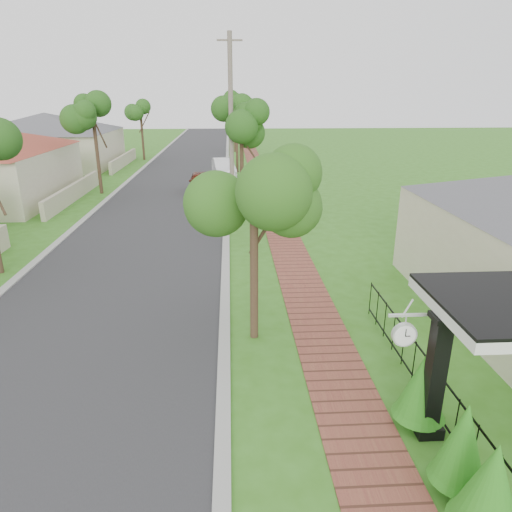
# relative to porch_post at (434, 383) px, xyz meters

# --- Properties ---
(ground) EXTENTS (160.00, 160.00, 0.00)m
(ground) POSITION_rel_porch_post_xyz_m (-4.55, 1.00, -1.12)
(ground) COLOR #36701A
(ground) RESTS_ON ground
(road) EXTENTS (7.00, 120.00, 0.02)m
(road) POSITION_rel_porch_post_xyz_m (-7.55, 21.00, -1.12)
(road) COLOR #28282B
(road) RESTS_ON ground
(kerb_right) EXTENTS (0.30, 120.00, 0.10)m
(kerb_right) POSITION_rel_porch_post_xyz_m (-3.90, 21.00, -1.12)
(kerb_right) COLOR #9E9E99
(kerb_right) RESTS_ON ground
(kerb_left) EXTENTS (0.30, 120.00, 0.10)m
(kerb_left) POSITION_rel_porch_post_xyz_m (-11.20, 21.00, -1.12)
(kerb_left) COLOR #9E9E99
(kerb_left) RESTS_ON ground
(sidewalk) EXTENTS (1.50, 120.00, 0.03)m
(sidewalk) POSITION_rel_porch_post_xyz_m (-1.30, 21.00, -1.12)
(sidewalk) COLOR brown
(sidewalk) RESTS_ON ground
(porch_post) EXTENTS (0.48, 0.48, 2.52)m
(porch_post) POSITION_rel_porch_post_xyz_m (0.00, 0.00, 0.00)
(porch_post) COLOR black
(porch_post) RESTS_ON ground
(picket_fence) EXTENTS (0.03, 8.02, 1.00)m
(picket_fence) POSITION_rel_porch_post_xyz_m (0.35, 1.00, -0.59)
(picket_fence) COLOR black
(picket_fence) RESTS_ON ground
(street_trees) EXTENTS (10.70, 37.65, 5.89)m
(street_trees) POSITION_rel_porch_post_xyz_m (-7.42, 27.84, 3.42)
(street_trees) COLOR #382619
(street_trees) RESTS_ON ground
(hedge_row) EXTENTS (0.90, 3.29, 1.74)m
(hedge_row) POSITION_rel_porch_post_xyz_m (-0.10, -1.10, -0.32)
(hedge_row) COLOR #1F6B15
(hedge_row) RESTS_ON ground
(far_house_grey) EXTENTS (15.56, 15.56, 4.60)m
(far_house_grey) POSITION_rel_porch_post_xyz_m (-19.52, 35.00, 1.22)
(far_house_grey) COLOR beige
(far_house_grey) RESTS_ON ground
(parked_car_red) EXTENTS (1.81, 4.01, 1.34)m
(parked_car_red) POSITION_rel_porch_post_xyz_m (-5.55, 22.82, -0.45)
(parked_car_red) COLOR #5A1B0D
(parked_car_red) RESTS_ON ground
(parked_car_white) EXTENTS (2.05, 4.44, 1.41)m
(parked_car_white) POSITION_rel_porch_post_xyz_m (-4.15, 28.62, -0.42)
(parked_car_white) COLOR white
(parked_car_white) RESTS_ON ground
(near_tree) EXTENTS (1.91, 1.91, 4.90)m
(near_tree) POSITION_rel_porch_post_xyz_m (-3.11, 3.86, 2.77)
(near_tree) COLOR #382619
(near_tree) RESTS_ON ground
(utility_pole) EXTENTS (1.20, 0.24, 8.87)m
(utility_pole) POSITION_rel_porch_post_xyz_m (-3.57, 16.40, 3.37)
(utility_pole) COLOR #726459
(utility_pole) RESTS_ON ground
(station_clock) EXTENTS (0.78, 0.13, 0.66)m
(station_clock) POSITION_rel_porch_post_xyz_m (-0.50, 0.40, 0.83)
(station_clock) COLOR silver
(station_clock) RESTS_ON ground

